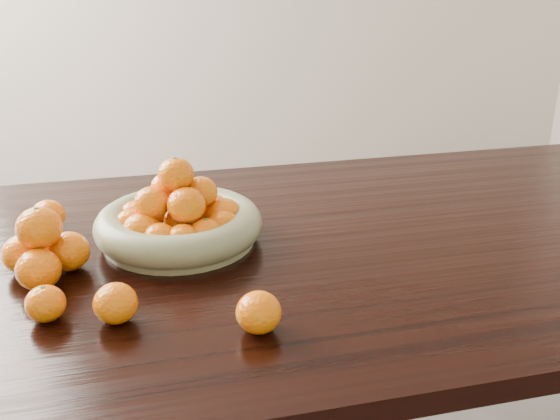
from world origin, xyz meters
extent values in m
cube|color=black|center=(0.00, 0.00, 0.73)|extent=(2.00, 1.00, 0.04)
cube|color=black|center=(0.93, 0.43, 0.35)|extent=(0.08, 0.08, 0.71)
cylinder|color=gray|center=(-0.23, 0.06, 0.76)|extent=(0.30, 0.30, 0.01)
torus|color=gray|center=(-0.23, 0.06, 0.79)|extent=(0.33, 0.33, 0.06)
ellipsoid|color=orange|center=(-0.13, 0.05, 0.80)|extent=(0.07, 0.07, 0.07)
ellipsoid|color=orange|center=(-0.15, 0.11, 0.80)|extent=(0.07, 0.07, 0.06)
ellipsoid|color=orange|center=(-0.18, 0.13, 0.80)|extent=(0.07, 0.07, 0.06)
ellipsoid|color=orange|center=(-0.22, 0.15, 0.80)|extent=(0.07, 0.07, 0.06)
ellipsoid|color=orange|center=(-0.27, 0.13, 0.80)|extent=(0.07, 0.07, 0.06)
ellipsoid|color=orange|center=(-0.31, 0.11, 0.80)|extent=(0.06, 0.06, 0.06)
ellipsoid|color=orange|center=(-0.32, 0.06, 0.80)|extent=(0.07, 0.07, 0.06)
ellipsoid|color=orange|center=(-0.30, 0.01, 0.80)|extent=(0.07, 0.07, 0.07)
ellipsoid|color=orange|center=(-0.27, -0.02, 0.80)|extent=(0.06, 0.06, 0.06)
ellipsoid|color=orange|center=(-0.23, -0.04, 0.79)|extent=(0.06, 0.06, 0.06)
ellipsoid|color=orange|center=(-0.18, -0.02, 0.80)|extent=(0.07, 0.07, 0.06)
ellipsoid|color=orange|center=(-0.14, 0.01, 0.80)|extent=(0.07, 0.07, 0.06)
ellipsoid|color=orange|center=(-0.22, 0.05, 0.80)|extent=(0.07, 0.07, 0.06)
ellipsoid|color=orange|center=(-0.18, 0.07, 0.85)|extent=(0.07, 0.07, 0.06)
ellipsoid|color=orange|center=(-0.24, 0.11, 0.85)|extent=(0.07, 0.07, 0.06)
ellipsoid|color=orange|center=(-0.28, 0.04, 0.84)|extent=(0.07, 0.07, 0.06)
ellipsoid|color=orange|center=(-0.21, 0.01, 0.84)|extent=(0.07, 0.07, 0.07)
ellipsoid|color=orange|center=(-0.22, 0.06, 0.89)|extent=(0.07, 0.07, 0.07)
ellipsoid|color=orange|center=(-0.48, -0.08, 0.79)|extent=(0.08, 0.08, 0.07)
ellipsoid|color=orange|center=(-0.43, -0.02, 0.79)|extent=(0.08, 0.08, 0.07)
ellipsoid|color=orange|center=(-0.51, -0.01, 0.79)|extent=(0.08, 0.08, 0.07)
ellipsoid|color=orange|center=(-0.47, -0.04, 0.84)|extent=(0.08, 0.08, 0.07)
ellipsoid|color=orange|center=(-0.46, -0.19, 0.78)|extent=(0.06, 0.06, 0.06)
ellipsoid|color=orange|center=(-0.35, -0.22, 0.78)|extent=(0.07, 0.07, 0.06)
ellipsoid|color=orange|center=(-0.14, -0.30, 0.78)|extent=(0.07, 0.07, 0.07)
ellipsoid|color=orange|center=(-0.49, 0.18, 0.78)|extent=(0.07, 0.07, 0.07)
camera|label=1|loc=(-0.30, -1.11, 1.28)|focal=40.00mm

